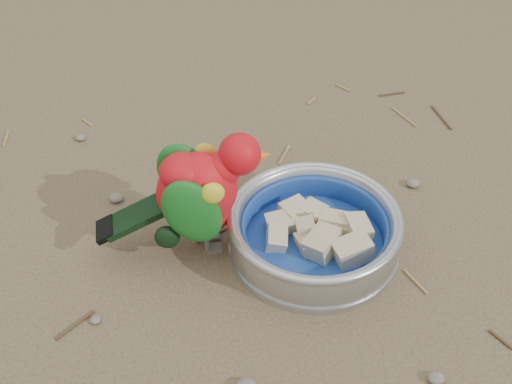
{
  "coord_description": "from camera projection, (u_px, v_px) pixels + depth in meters",
  "views": [
    {
      "loc": [
        -0.08,
        -0.61,
        0.67
      ],
      "look_at": [
        0.02,
        0.07,
        0.08
      ],
      "focal_mm": 50.0,
      "sensor_mm": 36.0,
      "label": 1
    }
  ],
  "objects": [
    {
      "name": "lory_parrot",
      "position": [
        201.0,
        198.0,
        0.89
      ],
      "size": [
        0.21,
        0.1,
        0.17
      ],
      "primitive_type": null,
      "rotation": [
        0.0,
        0.0,
        -1.55
      ],
      "color": "red",
      "rests_on": "ground"
    },
    {
      "name": "bowl_wall",
      "position": [
        315.0,
        229.0,
        0.92
      ],
      "size": [
        0.22,
        0.22,
        0.04
      ],
      "primitive_type": null,
      "color": "#B2B2BA",
      "rests_on": "food_bowl"
    },
    {
      "name": "ground",
      "position": [
        246.0,
        277.0,
        0.9
      ],
      "size": [
        60.0,
        60.0,
        0.0
      ],
      "primitive_type": "plane",
      "color": "brown"
    },
    {
      "name": "food_bowl",
      "position": [
        313.0,
        245.0,
        0.94
      ],
      "size": [
        0.22,
        0.22,
        0.02
      ],
      "primitive_type": "cylinder",
      "color": "#B2B2BA",
      "rests_on": "ground"
    },
    {
      "name": "ground_debris",
      "position": [
        238.0,
        237.0,
        0.95
      ],
      "size": [
        0.9,
        0.8,
        0.01
      ],
      "primitive_type": null,
      "color": "olive",
      "rests_on": "ground"
    },
    {
      "name": "fruit_wedges",
      "position": [
        314.0,
        233.0,
        0.92
      ],
      "size": [
        0.13,
        0.13,
        0.03
      ],
      "primitive_type": null,
      "color": "#CCB58C",
      "rests_on": "food_bowl"
    }
  ]
}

